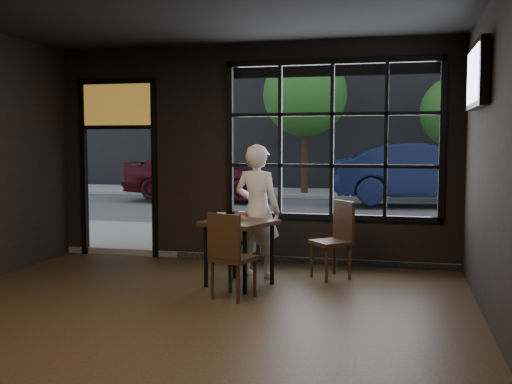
% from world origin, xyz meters
% --- Properties ---
extents(floor, '(6.00, 7.00, 0.02)m').
position_xyz_m(floor, '(0.00, 0.00, -0.01)').
color(floor, black).
rests_on(floor, ground).
extents(window_frame, '(3.06, 0.12, 2.28)m').
position_xyz_m(window_frame, '(1.20, 3.50, 1.80)').
color(window_frame, black).
rests_on(window_frame, ground).
extents(stained_transom, '(1.20, 0.06, 0.70)m').
position_xyz_m(stained_transom, '(-2.10, 3.50, 2.35)').
color(stained_transom, orange).
rests_on(stained_transom, ground).
extents(street_asphalt, '(60.00, 41.00, 0.04)m').
position_xyz_m(street_asphalt, '(0.00, 24.00, -0.02)').
color(street_asphalt, '#545456').
rests_on(street_asphalt, ground).
extents(building_across, '(28.00, 12.00, 15.00)m').
position_xyz_m(building_across, '(0.00, 23.00, 7.50)').
color(building_across, '#5B5956').
rests_on(building_across, ground).
extents(cafe_table, '(0.97, 0.97, 0.81)m').
position_xyz_m(cafe_table, '(0.24, 2.00, 0.41)').
color(cafe_table, black).
rests_on(cafe_table, floor).
extents(chair_near, '(0.54, 0.54, 0.99)m').
position_xyz_m(chair_near, '(0.33, 1.41, 0.49)').
color(chair_near, black).
rests_on(chair_near, floor).
extents(chair_window, '(0.62, 0.62, 1.01)m').
position_xyz_m(chair_window, '(1.29, 2.67, 0.50)').
color(chair_window, black).
rests_on(chair_window, floor).
extents(man, '(0.72, 0.56, 1.74)m').
position_xyz_m(man, '(0.33, 2.55, 0.87)').
color(man, white).
rests_on(man, floor).
extents(hotdog, '(0.21, 0.16, 0.06)m').
position_xyz_m(hotdog, '(0.21, 2.19, 0.84)').
color(hotdog, tan).
rests_on(hotdog, cafe_table).
extents(cup, '(0.17, 0.17, 0.10)m').
position_xyz_m(cup, '(0.01, 1.97, 0.86)').
color(cup, silver).
rests_on(cup, cafe_table).
extents(tv, '(0.13, 1.18, 0.69)m').
position_xyz_m(tv, '(2.93, 1.83, 2.48)').
color(tv, black).
rests_on(tv, wall_right).
extents(navy_car, '(5.19, 2.48, 1.64)m').
position_xyz_m(navy_car, '(2.79, 11.94, 0.92)').
color(navy_car, '#0E1533').
rests_on(navy_car, street_asphalt).
extents(maroon_car, '(4.55, 1.95, 1.53)m').
position_xyz_m(maroon_car, '(-3.65, 11.93, 0.87)').
color(maroon_car, '#3E0B14').
rests_on(maroon_car, street_asphalt).
extents(tree_left, '(2.75, 2.75, 4.69)m').
position_xyz_m(tree_left, '(-0.89, 14.54, 3.30)').
color(tree_left, '#332114').
rests_on(tree_left, street_asphalt).
extents(tree_right, '(2.26, 2.26, 3.85)m').
position_xyz_m(tree_right, '(3.87, 14.99, 2.71)').
color(tree_right, '#332114').
rests_on(tree_right, street_asphalt).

